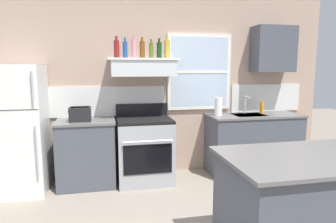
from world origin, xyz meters
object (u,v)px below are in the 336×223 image
Objects in this scene: bottle_amber_wine at (142,49)px; bottle_olive_oil_square at (151,50)px; bottle_rose_pink at (134,49)px; bottle_dark_green_wine at (159,50)px; toaster at (80,114)px; stove_range at (145,149)px; kitchen_island at (305,208)px; bottle_champagne_gold_foil at (167,49)px; paper_towel_roll at (218,107)px; dish_soap_bottle at (262,107)px; bottle_red_label_wine at (117,49)px; refrigerator at (17,130)px; bottle_blue_liqueur at (125,50)px.

bottle_olive_oil_square is at bearing -22.25° from bottle_amber_wine.
bottle_rose_pink reaches higher than bottle_dark_green_wine.
bottle_rose_pink is at bearing 8.39° from toaster.
bottle_olive_oil_square reaches higher than toaster.
bottle_olive_oil_square is at bearing 24.12° from stove_range.
kitchen_island is at bearing -62.15° from stove_range.
bottle_champagne_gold_foil is at bearing 16.55° from stove_range.
bottle_olive_oil_square is 0.97× the size of paper_towel_roll.
dish_soap_bottle is (1.76, 0.09, -0.86)m from bottle_olive_oil_square.
bottle_olive_oil_square is (0.47, -0.09, -0.02)m from bottle_red_label_wine.
bottle_olive_oil_square reaches higher than paper_towel_roll.
bottle_red_label_wine is at bearing 158.24° from stove_range.
refrigerator is 5.58× the size of toaster.
kitchen_island is (1.31, -2.20, -1.41)m from bottle_blue_liqueur.
stove_range is 1.26m from paper_towel_roll.
stove_range is 1.41m from bottle_amber_wine.
refrigerator is 1.86m from bottle_rose_pink.
bottle_blue_liqueur reaches higher than kitchen_island.
bottle_champagne_gold_foil is 1.15× the size of paper_towel_roll.
bottle_rose_pink is at bearing 171.20° from bottle_olive_oil_square.
bottle_champagne_gold_foil reaches higher than bottle_red_label_wine.
bottle_red_label_wine is at bearing 167.29° from bottle_rose_pink.
bottle_olive_oil_square is (0.97, 0.07, 0.85)m from toaster.
dish_soap_bottle is at bearing 7.44° from paper_towel_roll.
refrigerator is 3.42m from kitchen_island.
refrigerator is 3.54m from dish_soap_bottle.
bottle_olive_oil_square is at bearing -167.44° from bottle_champagne_gold_foil.
bottle_champagne_gold_foil is at bearing -3.03° from bottle_red_label_wine.
bottle_amber_wine is at bearing 176.76° from paper_towel_roll.
bottle_dark_green_wine reaches higher than stove_range.
bottle_champagne_gold_foil is at bearing -5.20° from bottle_blue_liqueur.
bottle_champagne_gold_foil reaches higher than paper_towel_roll.
bottle_blue_liqueur reaches higher than bottle_dark_green_wine.
stove_range is 1.46m from bottle_champagne_gold_foil.
kitchen_island is (2.73, -2.02, -0.37)m from refrigerator.
refrigerator is at bearing -179.20° from stove_range.
bottle_red_label_wine is 0.22× the size of kitchen_island.
toaster reaches higher than kitchen_island.
refrigerator is at bearing -172.75° from bottle_blue_liqueur.
bottle_rose_pink is 0.36m from bottle_dark_green_wine.
bottle_amber_wine is 1.03× the size of bottle_dark_green_wine.
bottle_blue_liqueur is at bearing 177.45° from bottle_dark_green_wine.
bottle_blue_liqueur is (-0.24, 0.16, 1.40)m from stove_range.
toaster is 0.96× the size of bottle_rose_pink.
bottle_red_label_wine is 1.69m from paper_towel_roll.
stove_range is 4.04× the size of paper_towel_roll.
toaster is 0.27× the size of stove_range.
bottle_blue_liqueur reaches higher than bottle_olive_oil_square.
bottle_amber_wine is at bearing -13.70° from bottle_blue_liqueur.
bottle_blue_liqueur is at bearing 120.86° from kitchen_island.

